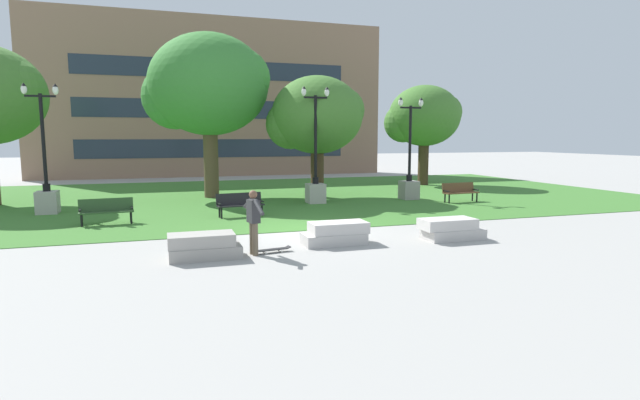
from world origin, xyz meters
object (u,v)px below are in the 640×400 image
at_px(park_bench_near_right, 106,210).
at_px(lamp_post_left, 47,188).
at_px(concrete_block_left, 336,233).
at_px(skateboard, 272,250).
at_px(person_skateboarder, 253,218).
at_px(park_bench_far_left, 240,203).
at_px(lamp_post_right, 409,179).
at_px(concrete_block_center, 204,246).
at_px(lamp_post_center, 316,180).
at_px(park_bench_near_left, 460,191).
at_px(concrete_block_right, 450,229).

relative_size(park_bench_near_right, lamp_post_left, 0.36).
xyz_separation_m(concrete_block_left, skateboard, (-1.99, -0.52, -0.22)).
xyz_separation_m(concrete_block_left, person_skateboarder, (-2.50, -0.60, 0.67)).
xyz_separation_m(park_bench_far_left, lamp_post_right, (8.79, 2.84, 0.49)).
bearing_deg(park_bench_near_right, lamp_post_left, 126.41).
height_order(person_skateboarder, lamp_post_right, lamp_post_right).
distance_m(concrete_block_center, person_skateboarder, 1.46).
distance_m(concrete_block_left, lamp_post_center, 8.95).
height_order(concrete_block_center, park_bench_near_right, park_bench_near_right).
height_order(park_bench_near_right, park_bench_far_left, same).
bearing_deg(park_bench_near_left, park_bench_far_left, -173.75).
relative_size(concrete_block_right, skateboard, 1.86).
bearing_deg(skateboard, person_skateboarder, -170.77).
bearing_deg(lamp_post_right, skateboard, -134.17).
height_order(concrete_block_center, concrete_block_right, same).
bearing_deg(skateboard, concrete_block_left, 14.69).
bearing_deg(park_bench_far_left, park_bench_near_left, 6.25).
bearing_deg(concrete_block_center, park_bench_near_right, 115.06).
relative_size(concrete_block_center, person_skateboarder, 1.06).
xyz_separation_m(concrete_block_center, skateboard, (1.81, 0.07, -0.22)).
relative_size(person_skateboarder, park_bench_near_left, 0.93).
bearing_deg(lamp_post_right, lamp_post_left, 179.12).
bearing_deg(concrete_block_left, park_bench_far_left, 107.95).
relative_size(concrete_block_left, park_bench_near_left, 1.02).
xyz_separation_m(park_bench_near_right, lamp_post_left, (-2.50, 3.39, 0.52)).
height_order(park_bench_far_left, lamp_post_right, lamp_post_right).
bearing_deg(person_skateboarder, concrete_block_left, 13.58).
xyz_separation_m(skateboard, lamp_post_center, (4.07, 9.19, 1.01)).
xyz_separation_m(lamp_post_right, lamp_post_left, (-16.06, 0.25, 0.03)).
bearing_deg(park_bench_near_right, concrete_block_right, -30.23).
height_order(person_skateboarder, skateboard, person_skateboarder).
bearing_deg(concrete_block_left, lamp_post_center, 76.50).
relative_size(park_bench_near_right, lamp_post_center, 0.35).
bearing_deg(lamp_post_right, lamp_post_center, 179.65).
relative_size(skateboard, lamp_post_center, 0.19).
distance_m(concrete_block_center, concrete_block_left, 3.84).
distance_m(concrete_block_center, lamp_post_center, 11.00).
relative_size(skateboard, park_bench_far_left, 0.56).
relative_size(concrete_block_center, lamp_post_right, 0.37).
bearing_deg(concrete_block_center, concrete_block_right, 1.24).
relative_size(park_bench_far_left, lamp_post_right, 0.37).
bearing_deg(lamp_post_left, lamp_post_center, -1.11).
distance_m(concrete_block_center, concrete_block_right, 7.33).
distance_m(concrete_block_center, lamp_post_right, 14.16).
bearing_deg(skateboard, lamp_post_left, 127.24).
relative_size(concrete_block_center, park_bench_near_right, 0.99).
height_order(concrete_block_center, concrete_block_left, same).
relative_size(person_skateboarder, park_bench_near_right, 0.93).
bearing_deg(concrete_block_left, concrete_block_center, -171.20).
relative_size(skateboard, lamp_post_left, 0.20).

